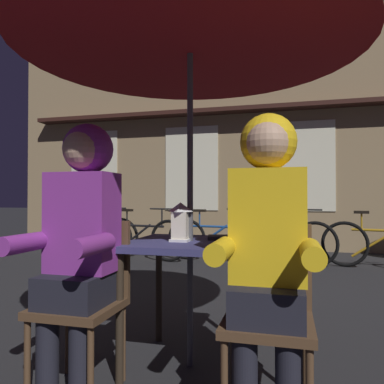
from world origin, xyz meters
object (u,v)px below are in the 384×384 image
Objects in this scene: bicycle_fourth at (280,241)px; bicycle_nearest at (94,235)px; chair_left at (86,293)px; person_right_hooded at (268,231)px; cafe_table at (190,258)px; chair_right at (269,306)px; person_left_hooded at (80,227)px; patio_umbrella at (190,23)px; bicycle_third at (216,239)px; bicycle_second at (141,238)px; lantern at (181,221)px; bicycle_fifth at (384,245)px; book at (224,238)px.

bicycle_nearest is at bearing 179.50° from bicycle_fourth.
person_right_hooded is (0.96, -0.06, 0.36)m from chair_left.
cafe_table is 0.85× the size of chair_right.
cafe_table is 0.53× the size of person_left_hooded.
person_left_hooded is (-0.48, -0.43, -1.21)m from patio_umbrella.
chair_left is (-0.48, -0.37, -1.57)m from patio_umbrella.
person_left_hooded is at bearing 180.00° from person_right_hooded.
bicycle_third is (-0.05, 3.97, -0.14)m from chair_left.
bicycle_second is at bearing -173.69° from bicycle_third.
person_right_hooded is at bearing -90.00° from chair_right.
lantern is 0.73m from chair_right.
person_left_hooded is at bearing -90.00° from chair_left.
person_right_hooded is (0.96, 0.00, 0.00)m from person_left_hooded.
lantern is 4.05m from bicycle_fifth.
person_right_hooded is at bearing -89.54° from bicycle_fourth.
person_right_hooded is (0.48, -0.43, 0.21)m from cafe_table.
person_left_hooded is 0.96m from person_right_hooded.
person_right_hooded is at bearing -3.39° from chair_left.
person_left_hooded reaches higher than chair_left.
bicycle_second is 2.21m from bicycle_fourth.
patio_umbrella reaches higher than person_right_hooded.
bicycle_second is (-1.75, 3.47, -1.71)m from patio_umbrella.
lantern reaches higher than chair_left.
book is (0.66, 0.55, -0.09)m from person_left_hooded.
cafe_table is 0.44× the size of bicycle_third.
bicycle_third is at bearing 98.41° from patio_umbrella.
lantern is at bearing 37.34° from chair_left.
chair_right is at bearing 3.39° from person_left_hooded.
chair_right is 0.52× the size of bicycle_nearest.
bicycle_second and bicycle_fifth have the same top height.
patio_umbrella is at bearing -81.59° from bicycle_third.
cafe_table is at bearing -53.50° from bicycle_nearest.
patio_umbrella is at bearing 142.45° from chair_right.
patio_umbrella is at bearing 41.57° from person_left_hooded.
bicycle_nearest and bicycle_fourth have the same top height.
chair_left is 0.53× the size of bicycle_fourth.
bicycle_fifth is at bearing 62.07° from cafe_table.
bicycle_fourth is at bearing 77.12° from person_left_hooded.
person_right_hooded is at bearing -52.04° from bicycle_nearest.
chair_right is 0.53× the size of bicycle_fifth.
person_left_hooded reaches higher than bicycle_nearest.
book is (-0.30, 0.50, 0.26)m from chair_right.
patio_umbrella is at bearing 39.37° from lantern.
chair_right is 0.62× the size of person_left_hooded.
bicycle_fourth is at bearing 174.65° from bicycle_fifth.
person_right_hooded reaches higher than bicycle_second.
book is at bearing -94.29° from bicycle_fourth.
book is (0.23, 0.17, -0.11)m from lantern.
chair_right is (0.96, 0.00, 0.00)m from chair_left.
chair_right reaches higher than bicycle_third.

